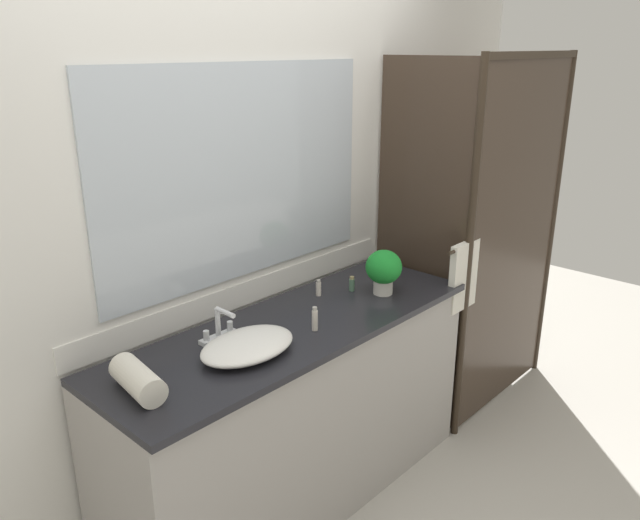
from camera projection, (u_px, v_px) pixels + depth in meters
name	position (u px, v px, depth m)	size (l,w,h in m)	color
ground_plane	(299.00, 496.00, 2.94)	(8.00, 8.00, 0.00)	#B7B2A8
wall_back_with_mirror	(240.00, 218.00, 2.73)	(4.40, 0.06, 2.60)	silver
vanity_cabinet	(296.00, 413.00, 2.80)	(1.80, 0.58, 0.90)	#9E9993
shower_enclosure	(486.00, 240.00, 3.36)	(1.20, 0.59, 2.00)	#2D2319
sink_basin	(248.00, 345.00, 2.38)	(0.40, 0.28, 0.07)	white
faucet	(219.00, 329.00, 2.48)	(0.17, 0.13, 0.14)	silver
potted_plant	(384.00, 269.00, 2.92)	(0.17, 0.17, 0.22)	beige
amenity_bottle_body_wash	(319.00, 288.00, 2.93)	(0.02, 0.02, 0.08)	silver
amenity_bottle_shampoo	(315.00, 319.00, 2.57)	(0.02, 0.02, 0.10)	silver
amenity_bottle_conditioner	(352.00, 284.00, 2.99)	(0.03, 0.03, 0.07)	#4C7056
rolled_towel_near_edge	(137.00, 379.00, 2.10)	(0.10, 0.10, 0.25)	silver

